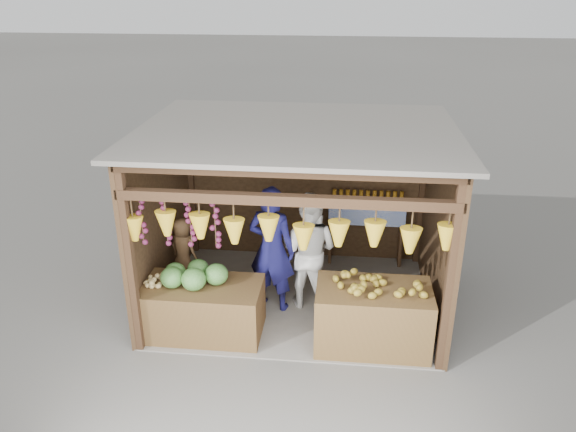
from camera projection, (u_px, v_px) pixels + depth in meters
The scene contains 12 objects.
ground at pixel (296, 299), 8.56m from camera, with size 80.00×80.00×0.00m, color #514F49.
stall_structure at pixel (294, 199), 7.86m from camera, with size 4.30×3.30×2.66m.
back_shelf at pixel (367, 216), 9.28m from camera, with size 1.25×0.32×1.32m.
counter_left at pixel (203, 309), 7.62m from camera, with size 1.61×0.85×0.74m, color #4E331A.
counter_right at pixel (372, 317), 7.33m from camera, with size 1.48×0.85×0.86m, color #51371B.
stool at pixel (186, 286), 8.64m from camera, with size 0.29×0.29×0.27m, color black.
man_standing at pixel (272, 249), 7.99m from camera, with size 0.70×0.46×1.91m, color #15144C.
woman_standing at pixel (309, 250), 8.09m from camera, with size 0.87×0.68×1.79m, color silver.
vendor_seated at pixel (183, 249), 8.39m from camera, with size 0.49×0.32×1.01m, color brown.
melon_pile at pixel (194, 274), 7.45m from camera, with size 1.00×0.50×0.32m, color #1B4C14, non-canonical shape.
tanfruit_pile at pixel (155, 279), 7.49m from camera, with size 0.34×0.40×0.13m, color #A28F4A, non-canonical shape.
mango_pile at pixel (381, 284), 7.07m from camera, with size 1.40×0.64×0.22m, color #AC6416, non-canonical shape.
Camera 1 is at (0.65, -7.33, 4.56)m, focal length 35.00 mm.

